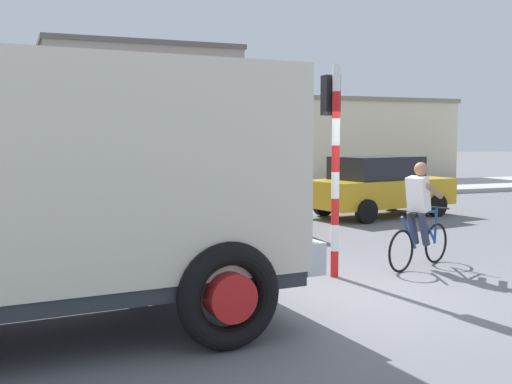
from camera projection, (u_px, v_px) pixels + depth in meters
The scene contains 9 objects.
ground_plane at pixel (358, 294), 8.39m from camera, with size 120.00×120.00×0.00m, color slate.
sidewalk_far at pixel (146, 196), 21.20m from camera, with size 80.00×5.00×0.16m, color #ADADA8.
truck_foreground at pixel (41, 181), 6.50m from camera, with size 5.60×3.16×2.90m.
cyclist at pixel (419, 215), 10.02m from camera, with size 1.62×0.76×1.72m.
traffic_light_pole at pixel (333, 141), 9.34m from camera, with size 0.24×0.43×3.20m.
car_red_near at pixel (379, 186), 16.45m from camera, with size 4.23×2.39×1.60m.
car_white_mid at pixel (205, 199), 13.08m from camera, with size 4.05×1.98×1.60m.
building_mid_block at pixel (133, 118), 27.81m from camera, with size 8.07×7.59×5.90m.
building_corner_right at pixel (339, 139), 32.01m from camera, with size 8.92×7.82×3.92m.
Camera 1 is at (-4.35, -7.13, 2.14)m, focal length 43.51 mm.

